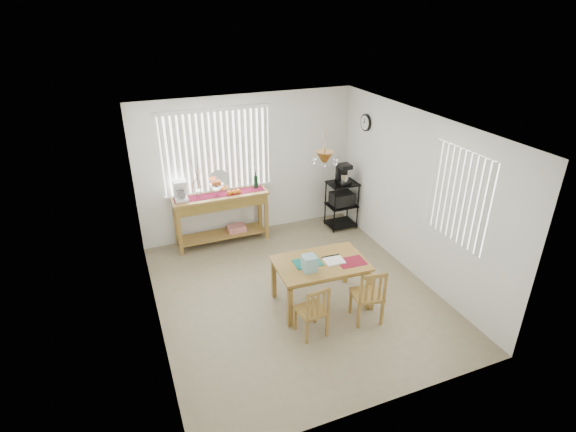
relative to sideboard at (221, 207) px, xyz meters
name	(u,v)px	position (x,y,z in m)	size (l,w,h in m)	color
ground	(295,294)	(0.60, -1.99, -0.71)	(4.00, 4.50, 0.01)	gray
room_shell	(296,191)	(0.60, -1.98, 0.98)	(4.20, 4.70, 2.70)	white
sideboard	(221,207)	(0.00, 0.00, 0.00)	(1.68, 0.47, 0.95)	olive
sideboard_items	(204,188)	(-0.27, 0.01, 0.39)	(1.60, 0.40, 0.72)	maroon
wire_cart	(342,200)	(2.29, -0.25, -0.16)	(0.54, 0.43, 0.92)	black
cart_items	(343,174)	(2.29, -0.24, 0.38)	(0.22, 0.26, 0.38)	black
dining_table	(321,267)	(0.85, -2.31, -0.10)	(1.33, 0.89, 0.69)	olive
table_items	(316,263)	(0.72, -2.42, 0.06)	(0.99, 0.51, 0.22)	#136F60
chair_left	(313,311)	(0.45, -2.91, -0.33)	(0.39, 0.39, 0.78)	olive
chair_right	(368,296)	(1.27, -2.93, -0.30)	(0.45, 0.45, 0.85)	olive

